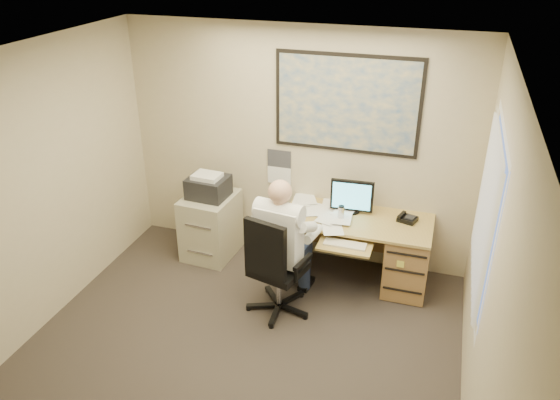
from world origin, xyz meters
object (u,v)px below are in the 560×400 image
(office_chair, at_px, (278,285))
(person, at_px, (280,247))
(desk, at_px, (385,247))
(filing_cabinet, at_px, (211,220))

(office_chair, bearing_deg, person, 113.22)
(desk, height_order, person, person)
(desk, relative_size, person, 1.10)
(desk, bearing_deg, person, -140.30)
(filing_cabinet, bearing_deg, office_chair, -33.37)
(office_chair, distance_m, person, 0.40)
(person, bearing_deg, desk, 47.09)
(filing_cabinet, distance_m, person, 1.37)
(office_chair, bearing_deg, filing_cabinet, 157.12)
(desk, xyz_separation_m, office_chair, (-0.94, -0.88, -0.11))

